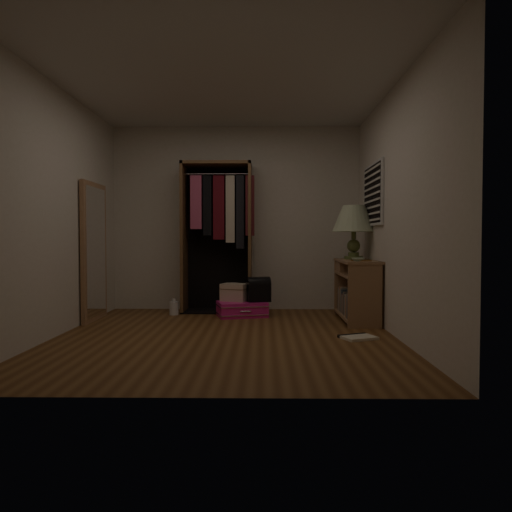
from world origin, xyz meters
The scene contains 13 objects.
ground centered at (0.00, 0.00, 0.00)m, with size 4.00×4.00×0.00m, color brown.
room_walls centered at (0.08, 0.04, 1.50)m, with size 3.52×4.02×2.60m.
console_bookshelf centered at (1.53, 1.04, 0.39)m, with size 0.42×1.12×0.75m.
open_wardrobe centered at (-0.22, 1.77, 1.22)m, with size 0.99×0.50×2.05m.
floor_mirror centered at (-1.70, 1.00, 0.85)m, with size 0.06×0.80×1.70m.
pink_suitcase centered at (0.11, 1.33, 0.10)m, with size 0.72×0.60×0.19m.
train_case centered at (0.01, 1.40, 0.31)m, with size 0.40×0.34×0.25m.
black_bag centered at (0.32, 1.35, 0.36)m, with size 0.34×0.26×0.32m.
table_lamp centered at (1.54, 1.24, 1.25)m, with size 0.68×0.68×0.68m.
brass_tray centered at (1.54, 0.75, 0.76)m, with size 0.27×0.27×0.01m.
ceramic_bowl centered at (1.49, 0.68, 0.77)m, with size 0.16×0.16×0.04m, color #AED1B7.
white_jug centered at (-0.80, 1.45, 0.09)m, with size 0.13×0.13×0.21m.
floor_book centered at (1.34, -0.09, 0.01)m, with size 0.40×0.37×0.03m.
Camera 1 is at (0.39, -5.12, 1.01)m, focal length 35.00 mm.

